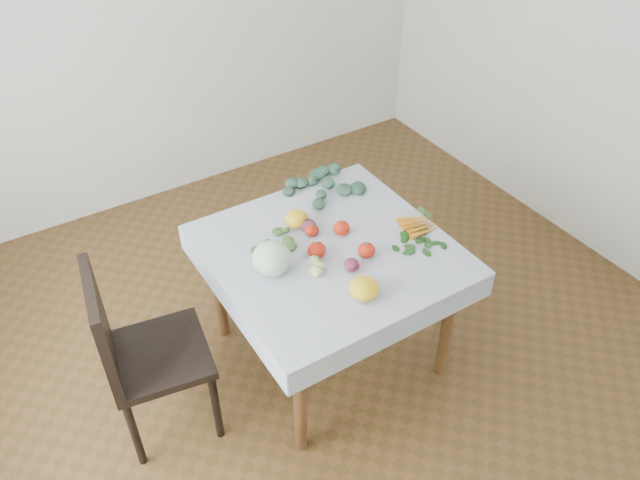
{
  "coord_description": "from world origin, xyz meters",
  "views": [
    {
      "loc": [
        -1.28,
        -1.96,
        2.72
      ],
      "look_at": [
        -0.05,
        0.01,
        0.82
      ],
      "focal_mm": 35.0,
      "sensor_mm": 36.0,
      "label": 1
    }
  ],
  "objects_px": {
    "table": "(330,264)",
    "chair": "(135,348)",
    "cabbage": "(272,258)",
    "heirloom_back": "(296,219)",
    "carrot_bunch": "(420,225)"
  },
  "relations": [
    {
      "from": "cabbage",
      "to": "carrot_bunch",
      "type": "distance_m",
      "value": 0.81
    },
    {
      "from": "heirloom_back",
      "to": "cabbage",
      "type": "bearing_deg",
      "value": -137.97
    },
    {
      "from": "carrot_bunch",
      "to": "heirloom_back",
      "type": "bearing_deg",
      "value": 146.35
    },
    {
      "from": "cabbage",
      "to": "heirloom_back",
      "type": "relative_size",
      "value": 1.5
    },
    {
      "from": "table",
      "to": "cabbage",
      "type": "distance_m",
      "value": 0.37
    },
    {
      "from": "chair",
      "to": "cabbage",
      "type": "height_order",
      "value": "chair"
    },
    {
      "from": "chair",
      "to": "cabbage",
      "type": "distance_m",
      "value": 0.73
    },
    {
      "from": "table",
      "to": "cabbage",
      "type": "bearing_deg",
      "value": 179.88
    },
    {
      "from": "table",
      "to": "chair",
      "type": "distance_m",
      "value": 1.0
    },
    {
      "from": "table",
      "to": "carrot_bunch",
      "type": "height_order",
      "value": "carrot_bunch"
    },
    {
      "from": "heirloom_back",
      "to": "carrot_bunch",
      "type": "xyz_separation_m",
      "value": [
        0.52,
        -0.35,
        -0.03
      ]
    },
    {
      "from": "table",
      "to": "heirloom_back",
      "type": "xyz_separation_m",
      "value": [
        -0.04,
        0.25,
        0.14
      ]
    },
    {
      "from": "chair",
      "to": "cabbage",
      "type": "xyz_separation_m",
      "value": [
        0.68,
        -0.06,
        0.27
      ]
    },
    {
      "from": "table",
      "to": "cabbage",
      "type": "xyz_separation_m",
      "value": [
        -0.32,
        0.0,
        0.18
      ]
    },
    {
      "from": "chair",
      "to": "carrot_bunch",
      "type": "xyz_separation_m",
      "value": [
        1.48,
        -0.17,
        0.2
      ]
    }
  ]
}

